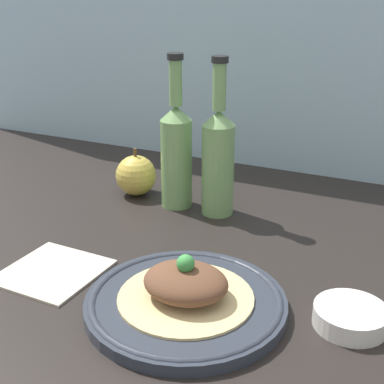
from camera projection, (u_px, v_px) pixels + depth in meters
The scene contains 8 objects.
ground_plane at pixel (165, 272), 87.94cm from camera, with size 180.00×110.00×4.00cm, color black.
plate at pixel (186, 302), 74.26cm from camera, with size 28.17×28.17×2.06cm.
plated_food at pixel (186, 285), 73.23cm from camera, with size 18.97×18.97×6.77cm.
cider_bottle_left at pixel (176, 151), 104.88cm from camera, with size 6.24×6.24×30.28cm.
cider_bottle_right at pixel (217, 157), 101.38cm from camera, with size 6.24×6.24×30.28cm.
apple at pixel (136, 175), 112.89cm from camera, with size 8.58×8.58×10.22cm.
napkin at pixel (53, 270), 83.76cm from camera, with size 14.73×14.92×0.80cm.
dipping_bowl at pixel (350, 317), 70.59cm from camera, with size 9.83×9.83×2.74cm.
Camera 1 is at (37.15, -67.33, 42.89)cm, focal length 50.00 mm.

